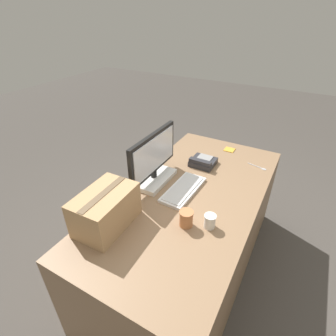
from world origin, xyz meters
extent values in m
plane|color=#47423D|center=(0.00, 0.00, 0.00)|extent=(12.00, 12.00, 0.00)
cube|color=#8C6B4C|center=(0.00, 0.00, 0.37)|extent=(1.80, 0.90, 0.73)
cube|color=white|center=(0.01, 0.31, 0.75)|extent=(0.34, 0.21, 0.03)
cylinder|color=black|center=(0.01, 0.31, 0.79)|extent=(0.04, 0.04, 0.05)
cube|color=black|center=(0.01, 0.31, 0.96)|extent=(0.55, 0.03, 0.30)
cube|color=white|center=(0.01, 0.29, 0.96)|extent=(0.50, 0.01, 0.25)
cube|color=silver|center=(0.00, 0.06, 0.74)|extent=(0.41, 0.18, 0.02)
cube|color=silver|center=(0.00, 0.06, 0.76)|extent=(0.37, 0.15, 0.01)
cube|color=#2D2D33|center=(0.40, 0.08, 0.76)|extent=(0.19, 0.19, 0.04)
cube|color=#2D2D33|center=(0.34, 0.08, 0.79)|extent=(0.05, 0.18, 0.03)
cube|color=gray|center=(0.44, 0.08, 0.78)|extent=(0.10, 0.11, 0.01)
cylinder|color=#BC7547|center=(-0.29, -0.10, 0.78)|extent=(0.08, 0.08, 0.09)
cylinder|color=#BC7547|center=(-0.29, -0.10, 0.83)|extent=(0.09, 0.09, 0.01)
cylinder|color=white|center=(-0.24, -0.23, 0.77)|extent=(0.07, 0.07, 0.08)
cylinder|color=white|center=(-0.24, -0.23, 0.82)|extent=(0.07, 0.07, 0.01)
cube|color=#B2B2B7|center=(0.58, -0.30, 0.74)|extent=(0.04, 0.12, 0.00)
ellipsoid|color=#B2B2B7|center=(0.57, -0.37, 0.74)|extent=(0.04, 0.04, 0.00)
cube|color=tan|center=(-0.51, 0.31, 0.85)|extent=(0.38, 0.25, 0.22)
cube|color=brown|center=(-0.51, 0.31, 0.96)|extent=(0.37, 0.05, 0.00)
cube|color=gold|center=(0.75, -0.03, 0.74)|extent=(0.09, 0.09, 0.01)
camera|label=1|loc=(-1.34, -0.56, 1.84)|focal=28.00mm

